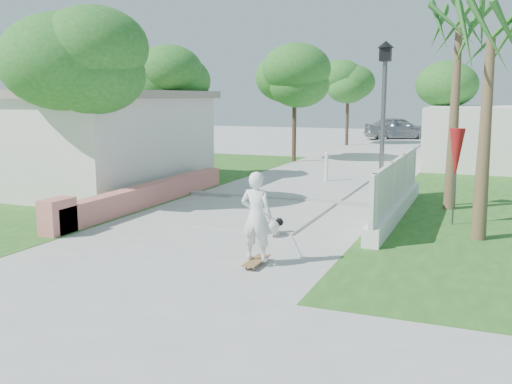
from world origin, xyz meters
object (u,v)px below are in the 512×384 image
at_px(dog, 274,226).
at_px(parked_car, 398,128).
at_px(patio_umbrella, 456,155).
at_px(street_lamp, 383,120).
at_px(skateboarder, 260,215).
at_px(bollard, 326,166).

xyz_separation_m(dog, parked_car, (-1.71, 30.32, 0.59)).
relative_size(patio_umbrella, parked_car, 0.48).
relative_size(street_lamp, dog, 7.93).
height_order(street_lamp, skateboarder, street_lamp).
height_order(patio_umbrella, parked_car, patio_umbrella).
xyz_separation_m(skateboarder, parked_car, (-1.98, 31.83, 0.02)).
distance_m(street_lamp, bollard, 5.56).
relative_size(dog, parked_car, 0.12).
height_order(skateboarder, parked_car, skateboarder).
distance_m(bollard, parked_car, 22.15).
bearing_deg(patio_umbrella, street_lamp, 152.24).
xyz_separation_m(street_lamp, dog, (-1.67, -3.68, -2.21)).
distance_m(street_lamp, skateboarder, 5.62).
bearing_deg(skateboarder, street_lamp, -104.63).
relative_size(skateboarder, parked_car, 0.58).
bearing_deg(patio_umbrella, skateboarder, -128.22).
height_order(bollard, dog, bollard).
relative_size(bollard, patio_umbrella, 0.47).
bearing_deg(bollard, parked_car, 91.76).
bearing_deg(street_lamp, patio_umbrella, -27.76).
height_order(street_lamp, dog, street_lamp).
height_order(street_lamp, patio_umbrella, street_lamp).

